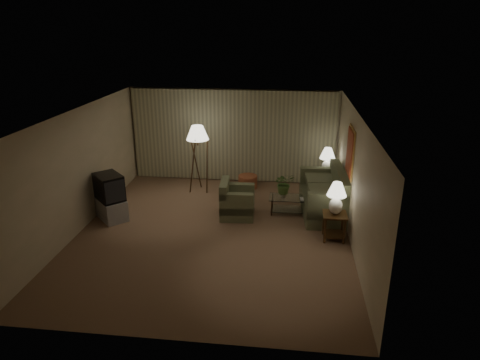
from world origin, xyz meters
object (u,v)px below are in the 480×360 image
at_px(table_lamp_far, 327,159).
at_px(vase, 284,194).
at_px(crt_tv, 109,187).
at_px(side_table_near, 334,222).
at_px(floor_lamp, 198,158).
at_px(armchair, 237,202).
at_px(tv_cabinet, 111,209).
at_px(ottoman, 248,182).
at_px(sofa, 323,196).
at_px(table_lamp_near, 336,196).
at_px(side_table_far, 326,181).
at_px(coffee_table, 290,203).

distance_m(table_lamp_far, vase, 1.83).
xyz_separation_m(crt_tv, vase, (4.09, 0.81, -0.32)).
relative_size(side_table_near, floor_lamp, 0.32).
distance_m(side_table_near, vase, 1.68).
distance_m(floor_lamp, vase, 2.69).
distance_m(armchair, table_lamp_far, 2.85).
xyz_separation_m(tv_cabinet, ottoman, (3.04, 2.42, -0.07)).
bearing_deg(tv_cabinet, ottoman, 84.11).
bearing_deg(floor_lamp, table_lamp_far, 2.67).
bearing_deg(table_lamp_far, ottoman, 173.31).
distance_m(sofa, crt_tv, 5.15).
xyz_separation_m(table_lamp_near, tv_cabinet, (-5.20, 0.44, -0.77)).
bearing_deg(vase, floor_lamp, 153.33).
relative_size(tv_cabinet, ottoman, 1.77).
relative_size(crt_tv, floor_lamp, 0.47).
bearing_deg(crt_tv, sofa, 55.91).
distance_m(side_table_far, coffee_table, 1.66).
distance_m(table_lamp_near, vase, 1.76).
distance_m(sofa, table_lamp_far, 1.39).
xyz_separation_m(table_lamp_far, vase, (-1.11, -1.35, -0.54)).
bearing_deg(coffee_table, crt_tv, -169.14).
xyz_separation_m(side_table_far, crt_tv, (-5.20, -2.16, 0.41)).
bearing_deg(crt_tv, floor_lamp, 94.96).
bearing_deg(crt_tv, side_table_near, 40.86).
xyz_separation_m(side_table_far, tv_cabinet, (-5.20, -2.16, -0.15)).
distance_m(side_table_near, tv_cabinet, 5.22).
bearing_deg(coffee_table, floor_lamp, 154.72).
bearing_deg(side_table_near, coffee_table, 127.64).
height_order(side_table_far, vase, side_table_far).
bearing_deg(sofa, tv_cabinet, -83.87).
xyz_separation_m(sofa, side_table_near, (0.15, -1.35, -0.03)).
bearing_deg(table_lamp_near, vase, 131.71).
relative_size(tv_cabinet, floor_lamp, 0.51).
height_order(tv_cabinet, ottoman, tv_cabinet).
bearing_deg(ottoman, side_table_near, -52.90).
xyz_separation_m(table_lamp_near, table_lamp_far, (0.00, 2.60, 0.00)).
bearing_deg(sofa, side_table_far, 169.05).
bearing_deg(table_lamp_far, sofa, -96.84).
relative_size(coffee_table, crt_tv, 1.14).
bearing_deg(armchair, ottoman, -4.77).
bearing_deg(ottoman, vase, -56.94).
height_order(sofa, side_table_near, sofa).
height_order(side_table_far, coffee_table, side_table_far).
height_order(sofa, armchair, sofa).
distance_m(armchair, tv_cabinet, 3.02).
bearing_deg(table_lamp_far, crt_tv, -157.42).
height_order(crt_tv, vase, crt_tv).
bearing_deg(floor_lamp, crt_tv, -130.71).
height_order(sofa, tv_cabinet, sofa).
xyz_separation_m(crt_tv, floor_lamp, (1.72, 2.00, 0.17)).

